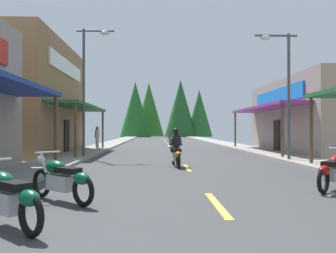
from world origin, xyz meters
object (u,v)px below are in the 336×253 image
streetlamp_left (89,75)px  pedestrian_browsing (97,137)px  motorcycle_parked_left_2 (62,179)px  motorcycle_parked_right_3 (334,171)px  rider_cruising_lead (176,151)px  pedestrian_waiting (97,136)px  motorcycle_parked_left_1 (8,196)px  streetlamp_right (282,78)px

streetlamp_left → pedestrian_browsing: streetlamp_left is taller
streetlamp_left → motorcycle_parked_left_2: streetlamp_left is taller
streetlamp_left → motorcycle_parked_right_3: size_ratio=4.23×
rider_cruising_lead → pedestrian_waiting: 12.51m
motorcycle_parked_left_1 → pedestrian_browsing: 20.40m
motorcycle_parked_left_2 → motorcycle_parked_right_3: bearing=-128.4°
streetlamp_left → motorcycle_parked_left_2: bearing=-82.1°
rider_cruising_lead → pedestrian_waiting: pedestrian_waiting is taller
streetlamp_left → pedestrian_browsing: size_ratio=4.14×
streetlamp_right → motorcycle_parked_left_1: (-8.22, -10.50, -3.42)m
rider_cruising_lead → streetlamp_right: bearing=-73.0°
pedestrian_waiting → motorcycle_parked_right_3: bearing=123.7°
pedestrian_browsing → streetlamp_right: bearing=158.3°
streetlamp_left → pedestrian_waiting: size_ratio=3.98×
motorcycle_parked_left_2 → streetlamp_right: bearing=-91.2°
motorcycle_parked_right_3 → rider_cruising_lead: rider_cruising_lead is taller
streetlamp_right → rider_cruising_lead: bearing=-158.8°
streetlamp_left → pedestrian_browsing: (-0.81, 7.46, -3.40)m
motorcycle_parked_right_3 → motorcycle_parked_left_2: same height
streetlamp_right → rider_cruising_lead: size_ratio=2.80×
streetlamp_left → pedestrian_waiting: bearing=96.1°
motorcycle_parked_right_3 → pedestrian_browsing: size_ratio=0.98×
rider_cruising_lead → motorcycle_parked_left_2: bearing=152.9°
pedestrian_browsing → rider_cruising_lead: bearing=135.5°
streetlamp_right → streetlamp_left: bearing=166.1°
motorcycle_parked_left_2 → pedestrian_waiting: bearing=-41.5°
motorcycle_parked_left_2 → rider_cruising_lead: size_ratio=0.78×
motorcycle_parked_left_1 → rider_cruising_lead: 9.06m
rider_cruising_lead → pedestrian_browsing: pedestrian_browsing is taller
motorcycle_parked_left_2 → rider_cruising_lead: rider_cruising_lead is taller
streetlamp_right → motorcycle_parked_right_3: bearing=-101.3°
pedestrian_browsing → motorcycle_parked_left_1: bearing=117.7°
rider_cruising_lead → pedestrian_waiting: bearing=19.6°
streetlamp_left → pedestrian_waiting: (-0.75, 7.11, -3.36)m
motorcycle_parked_left_2 → pedestrian_browsing: pedestrian_browsing is taller
rider_cruising_lead → pedestrian_browsing: 12.85m
rider_cruising_lead → pedestrian_browsing: (-5.12, 11.78, 0.29)m
motorcycle_parked_left_1 → streetlamp_right: bearing=-85.2°
motorcycle_parked_left_1 → motorcycle_parked_left_2: same height
streetlamp_right → pedestrian_waiting: bearing=137.1°
motorcycle_parked_left_2 → rider_cruising_lead: (2.78, 6.62, 0.17)m
motorcycle_parked_right_3 → streetlamp_right: bearing=34.6°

